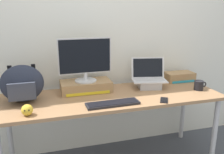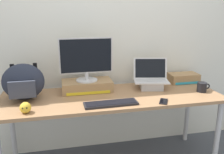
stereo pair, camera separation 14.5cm
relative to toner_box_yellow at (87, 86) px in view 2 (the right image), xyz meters
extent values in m
cube|color=silver|center=(0.21, 0.25, 0.51)|extent=(7.00, 0.10, 2.60)
cube|color=#99704C|center=(0.21, -0.19, -0.07)|extent=(2.06, 0.69, 0.03)
cylinder|color=#B2B2B7|center=(1.18, -0.48, -0.44)|extent=(0.05, 0.05, 0.71)
cylinder|color=#B2B2B7|center=(-0.76, 0.09, -0.44)|extent=(0.05, 0.05, 0.71)
cylinder|color=#B2B2B7|center=(1.18, 0.09, -0.44)|extent=(0.05, 0.05, 0.71)
cube|color=#9E7A51|center=(0.00, 0.00, 0.00)|extent=(0.49, 0.26, 0.10)
cube|color=yellow|center=(0.00, -0.13, -0.03)|extent=(0.41, 0.00, 0.03)
cylinder|color=silver|center=(0.00, 0.00, 0.06)|extent=(0.21, 0.21, 0.01)
cylinder|color=silver|center=(0.00, 0.00, 0.10)|extent=(0.04, 0.04, 0.08)
cube|color=silver|center=(0.00, 0.00, 0.30)|extent=(0.51, 0.03, 0.34)
cube|color=black|center=(0.00, -0.01, 0.30)|extent=(0.49, 0.02, 0.32)
cube|color=#ADADB2|center=(0.65, -0.07, -0.01)|extent=(0.26, 0.24, 0.07)
cube|color=silver|center=(0.65, -0.07, 0.03)|extent=(0.38, 0.28, 0.01)
cube|color=#B7B7BC|center=(0.65, -0.05, 0.03)|extent=(0.32, 0.18, 0.00)
cube|color=silver|center=(0.67, 0.02, 0.14)|extent=(0.35, 0.12, 0.22)
cube|color=black|center=(0.66, 0.01, 0.14)|extent=(0.31, 0.11, 0.19)
cube|color=black|center=(0.15, -0.42, -0.04)|extent=(0.46, 0.15, 0.02)
cube|color=black|center=(0.15, -0.42, -0.03)|extent=(0.43, 0.13, 0.00)
ellipsoid|color=#232838|center=(-0.57, -0.12, 0.11)|extent=(0.37, 0.23, 0.33)
cube|color=#333847|center=(-0.57, -0.25, 0.08)|extent=(0.22, 0.04, 0.15)
cube|color=black|center=(-0.68, 0.00, 0.13)|extent=(0.04, 0.02, 0.24)
cube|color=black|center=(-0.48, 0.00, 0.13)|extent=(0.04, 0.02, 0.24)
cylinder|color=black|center=(1.10, -0.28, 0.00)|extent=(0.09, 0.09, 0.09)
torus|color=black|center=(1.15, -0.28, 0.00)|extent=(0.06, 0.01, 0.06)
cube|color=black|center=(0.62, -0.45, -0.05)|extent=(0.12, 0.15, 0.01)
cube|color=black|center=(0.62, -0.45, -0.04)|extent=(0.10, 0.12, 0.00)
sphere|color=gold|center=(-0.53, -0.44, -0.01)|extent=(0.09, 0.09, 0.09)
sphere|color=black|center=(-0.55, -0.48, 0.00)|extent=(0.01, 0.01, 0.01)
sphere|color=black|center=(-0.51, -0.48, 0.00)|extent=(0.01, 0.01, 0.01)
cube|color=#9E7A51|center=(1.08, 0.06, 0.00)|extent=(0.32, 0.18, 0.10)
cube|color=#2899BC|center=(1.08, -0.03, -0.03)|extent=(0.27, 0.00, 0.02)
camera|label=1|loc=(-0.38, -2.24, 0.72)|focal=38.59mm
camera|label=2|loc=(-0.24, -2.28, 0.72)|focal=38.59mm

